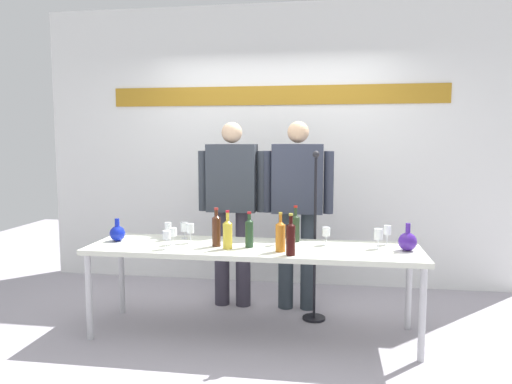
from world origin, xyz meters
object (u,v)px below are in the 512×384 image
Objects in this scene: wine_glass_left_1 at (167,236)px; wine_glass_left_4 at (168,227)px; wine_bottle_3 at (228,233)px; wine_bottle_4 at (291,237)px; presenter_left at (232,201)px; wine_bottle_2 at (249,232)px; wine_bottle_1 at (280,235)px; wine_glass_right_2 at (326,232)px; display_table at (253,252)px; decanter_blue_left at (117,233)px; wine_glass_left_2 at (190,229)px; presenter_right at (297,202)px; wine_bottle_0 at (216,229)px; wine_glass_left_0 at (185,227)px; wine_glass_right_1 at (387,231)px; wine_glass_right_0 at (378,235)px; wine_glass_left_3 at (173,232)px; wine_bottle_5 at (295,227)px; decanter_blue_right at (408,241)px; microphone_stand at (315,265)px.

wine_glass_left_4 is (-0.10, 0.32, 0.00)m from wine_glass_left_1.
wine_bottle_3 is 0.52m from wine_bottle_4.
wine_bottle_2 is (0.28, -0.71, -0.15)m from presenter_left.
wine_bottle_1 reaches higher than wine_glass_right_2.
display_table is 9.30× the size of wine_bottle_2.
wine_bottle_3 is (0.97, -0.15, 0.05)m from decanter_blue_left.
wine_glass_left_2 reaches higher than wine_glass_right_2.
presenter_left is 0.68m from wine_glass_left_2.
presenter_right is at bearing 27.17° from wine_glass_left_4.
wine_glass_left_2 is (-0.24, 0.09, -0.02)m from wine_bottle_0.
decanter_blue_left reaches higher than wine_glass_left_4.
wine_glass_left_2 reaches higher than wine_glass_left_0.
wine_glass_right_1 is at bearing 14.17° from wine_glass_left_1.
wine_glass_left_2 is 1.50m from wine_glass_right_0.
wine_glass_left_4 is at bearing 160.30° from wine_bottle_4.
wine_bottle_4 is at bearing -38.71° from display_table.
decanter_blue_left is at bearing 173.24° from wine_glass_left_3.
wine_bottle_0 reaches higher than wine_bottle_2.
wine_glass_right_0 reaches higher than wine_glass_left_1.
wine_bottle_5 is 0.74m from wine_glass_right_1.
wine_glass_right_1 is (1.24, 0.35, -0.01)m from wine_bottle_3.
wine_bottle_0 reaches higher than wine_glass_left_2.
wine_bottle_5 is at bearing 12.43° from wine_glass_left_2.
presenter_left reaches higher than decanter_blue_right.
wine_glass_left_4 is (-0.98, 0.27, -0.02)m from wine_bottle_1.
wine_bottle_1 is 0.45m from wine_glass_right_2.
display_table is 8.47× the size of wine_bottle_4.
wine_bottle_1 is at bearing -155.47° from wine_glass_right_1.
wine_glass_left_1 is 1.64m from wine_glass_right_0.
presenter_left is at bearing 154.86° from wine_glass_right_0.
decanter_blue_right is 1.33× the size of wine_glass_left_2.
wine_glass_left_0 is 0.20m from wine_glass_left_2.
presenter_left is 1.04m from wine_glass_right_2.
wine_glass_right_2 is at bearing 19.30° from wine_bottle_3.
wine_glass_left_0 is 0.90× the size of wine_glass_right_0.
wine_bottle_3 reaches higher than wine_glass_left_3.
wine_glass_left_4 is 1.32m from wine_glass_right_2.
wine_bottle_1 is 2.08× the size of wine_glass_left_1.
wine_glass_left_3 is (-0.12, -0.08, -0.02)m from wine_glass_left_2.
wine_bottle_4 is at bearing -55.86° from presenter_left.
wine_glass_left_2 is at bearing 175.16° from display_table.
wine_bottle_2 reaches higher than display_table.
microphone_stand is (0.50, 0.44, -0.36)m from wine_bottle_2.
wine_glass_left_2 is at bearing -173.25° from wine_glass_right_1.
wine_bottle_3 is at bearing -81.03° from presenter_left.
wine_glass_left_3 is at bearing -6.76° from decanter_blue_left.
wine_glass_left_1 is 1.27m from wine_glass_right_2.
presenter_left is 5.60× the size of wine_bottle_0.
wine_bottle_2 is 1.96× the size of wine_glass_left_1.
presenter_right is 12.01× the size of wine_glass_left_1.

